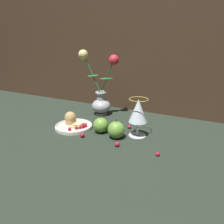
{
  "coord_description": "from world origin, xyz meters",
  "views": [
    {
      "loc": [
        0.42,
        -0.82,
        0.4
      ],
      "look_at": [
        0.02,
        -0.03,
        0.1
      ],
      "focal_mm": 35.0,
      "sensor_mm": 36.0,
      "label": 1
    }
  ],
  "objects_px": {
    "wine_glass": "(138,112)",
    "apple_near_glass": "(116,130)",
    "vase": "(101,95)",
    "apple_beside_vase": "(101,125)",
    "plate_with_pastries": "(73,124)"
  },
  "relations": [
    {
      "from": "apple_beside_vase",
      "to": "apple_near_glass",
      "type": "distance_m",
      "value": 0.09
    },
    {
      "from": "wine_glass",
      "to": "apple_near_glass",
      "type": "bearing_deg",
      "value": -138.18
    },
    {
      "from": "vase",
      "to": "apple_near_glass",
      "type": "distance_m",
      "value": 0.32
    },
    {
      "from": "wine_glass",
      "to": "plate_with_pastries",
      "type": "bearing_deg",
      "value": -170.23
    },
    {
      "from": "vase",
      "to": "plate_with_pastries",
      "type": "bearing_deg",
      "value": -96.21
    },
    {
      "from": "plate_with_pastries",
      "to": "apple_beside_vase",
      "type": "xyz_separation_m",
      "value": [
        0.15,
        0.01,
        0.02
      ]
    },
    {
      "from": "vase",
      "to": "apple_near_glass",
      "type": "xyz_separation_m",
      "value": [
        0.21,
        -0.24,
        -0.08
      ]
    },
    {
      "from": "vase",
      "to": "wine_glass",
      "type": "xyz_separation_m",
      "value": [
        0.28,
        -0.17,
        -0.01
      ]
    },
    {
      "from": "apple_near_glass",
      "to": "apple_beside_vase",
      "type": "bearing_deg",
      "value": 166.33
    },
    {
      "from": "plate_with_pastries",
      "to": "apple_near_glass",
      "type": "relative_size",
      "value": 2.04
    },
    {
      "from": "plate_with_pastries",
      "to": "vase",
      "type": "bearing_deg",
      "value": 83.79
    },
    {
      "from": "vase",
      "to": "wine_glass",
      "type": "bearing_deg",
      "value": -31.5
    },
    {
      "from": "plate_with_pastries",
      "to": "apple_beside_vase",
      "type": "distance_m",
      "value": 0.15
    },
    {
      "from": "vase",
      "to": "apple_beside_vase",
      "type": "xyz_separation_m",
      "value": [
        0.12,
        -0.21,
        -0.08
      ]
    },
    {
      "from": "plate_with_pastries",
      "to": "apple_near_glass",
      "type": "bearing_deg",
      "value": -3.05
    }
  ]
}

